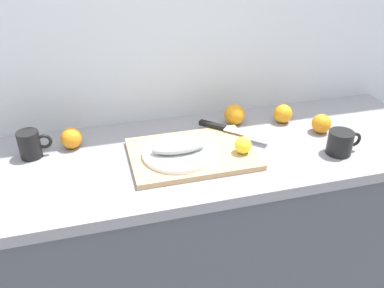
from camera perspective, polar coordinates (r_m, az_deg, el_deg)
The scene contains 13 objects.
back_wall at distance 1.62m, azimuth -4.43°, elevation 15.22°, with size 3.20×0.05×2.50m, color silver.
kitchen_counter at distance 1.74m, azimuth -1.21°, elevation -14.08°, with size 2.00×0.60×0.90m.
cutting_board at distance 1.44m, azimuth 0.00°, elevation -1.38°, with size 0.44×0.31×0.02m, color tan.
white_plate at distance 1.41m, azimuth -1.91°, elevation -1.26°, with size 0.26×0.26×0.01m, color white.
fish_fillet at distance 1.40m, azimuth -1.93°, elevation -0.37°, with size 0.19×0.08×0.04m, color #999E99.
chef_knife at distance 1.58m, azimuth 4.62°, elevation 2.24°, with size 0.23×0.22×0.02m.
lemon_0 at distance 1.43m, azimuth 7.18°, elevation -0.16°, with size 0.06×0.06×0.06m, color yellow.
coffee_mug_0 at distance 1.54m, azimuth 20.20°, elevation 0.20°, with size 0.13×0.09×0.09m.
coffee_mug_1 at distance 1.53m, azimuth -21.79°, elevation -0.05°, with size 0.12×0.08×0.10m.
orange_0 at distance 1.66m, azimuth 6.00°, elevation 4.15°, with size 0.08×0.08×0.08m, color orange.
orange_1 at distance 1.55m, azimuth -16.63°, elevation 0.79°, with size 0.08×0.08×0.08m, color orange.
orange_2 at distance 1.71m, azimuth 12.67°, elevation 4.20°, with size 0.08×0.08×0.08m, color orange.
orange_3 at distance 1.67m, azimuth 17.74°, elevation 2.75°, with size 0.08×0.08×0.08m, color orange.
Camera 1 is at (-0.29, -1.22, 1.66)m, focal length 37.90 mm.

